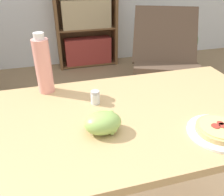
{
  "coord_description": "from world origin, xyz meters",
  "views": [
    {
      "loc": [
        -0.24,
        -0.72,
        1.3
      ],
      "look_at": [
        -0.01,
        0.13,
        0.79
      ],
      "focal_mm": 38.0,
      "sensor_mm": 36.0,
      "label": 1
    }
  ],
  "objects": [
    {
      "name": "dining_table",
      "position": [
        0.08,
        0.08,
        0.63
      ],
      "size": [
        1.29,
        0.74,
        0.73
      ],
      "color": "tan",
      "rests_on": "ground_plane"
    },
    {
      "name": "pizza_on_plate",
      "position": [
        0.34,
        -0.14,
        0.74
      ],
      "size": [
        0.23,
        0.23,
        0.04
      ],
      "color": "white",
      "rests_on": "dining_table"
    },
    {
      "name": "grape_bunch",
      "position": [
        -0.09,
        -0.01,
        0.77
      ],
      "size": [
        0.14,
        0.13,
        0.08
      ],
      "color": "#93BC5B",
      "rests_on": "dining_table"
    },
    {
      "name": "drink_bottle",
      "position": [
        -0.28,
        0.39,
        0.87
      ],
      "size": [
        0.08,
        0.08,
        0.3
      ],
      "color": "pink",
      "rests_on": "dining_table"
    },
    {
      "name": "salt_shaker",
      "position": [
        -0.07,
        0.2,
        0.76
      ],
      "size": [
        0.04,
        0.04,
        0.06
      ],
      "color": "white",
      "rests_on": "dining_table"
    },
    {
      "name": "lounge_chair_far",
      "position": [
        0.92,
        1.43,
        0.29
      ],
      "size": [
        0.88,
        0.96,
        0.88
      ],
      "rotation": [
        0.0,
        0.0,
        -0.39
      ],
      "color": "black",
      "rests_on": "ground_plane"
    },
    {
      "name": "bookshelf",
      "position": [
        0.28,
        2.47,
        0.72
      ],
      "size": [
        0.81,
        0.25,
        1.53
      ],
      "color": "brown",
      "rests_on": "ground_plane"
    },
    {
      "name": "potted_plant_floor",
      "position": [
        1.45,
        1.96,
        0.31
      ],
      "size": [
        0.39,
        0.34,
        0.61
      ],
      "color": "#BCB2A3",
      "rests_on": "ground_plane"
    }
  ]
}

